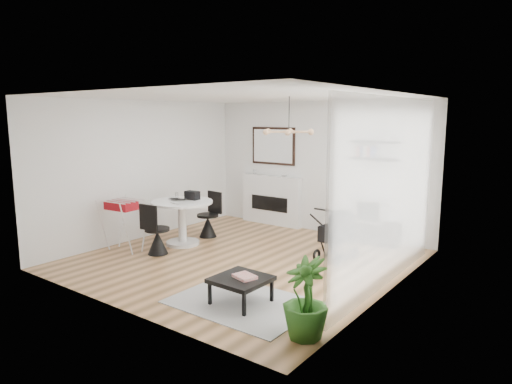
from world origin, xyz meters
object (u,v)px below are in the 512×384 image
Objects in this scene: crt_tv at (372,210)px; coffee_table at (241,280)px; fireplace at (271,194)px; tv_console at (370,232)px; stroller at (338,235)px; dining_table at (182,216)px; potted_plant at (305,298)px; drying_rack at (124,224)px.

crt_tv is 0.75× the size of coffee_table.
fireplace is 2.43m from tv_console.
stroller is 1.37× the size of coffee_table.
tv_console is at bearing 87.52° from coffee_table.
dining_table is at bearing -154.76° from stroller.
crt_tv is (2.42, -0.13, -0.05)m from fireplace.
fireplace is at bearing 119.78° from coffee_table.
coffee_table is at bearing -92.48° from tv_console.
fireplace is 5.36m from potted_plant.
coffee_table is (2.22, -3.88, -0.37)m from fireplace.
crt_tv is at bearing -3.06° from fireplace.
drying_rack is at bearing -136.81° from crt_tv.
potted_plant is (3.73, -1.80, -0.10)m from dining_table.
crt_tv is 0.44× the size of dining_table.
tv_console is at bearing -3.03° from fireplace.
crt_tv is 0.56× the size of potted_plant.
fireplace reaches higher than drying_rack.
stroller is 1.03× the size of potted_plant.
stroller is (2.72, 0.98, -0.16)m from dining_table.
fireplace reaches higher than tv_console.
tv_console is at bearing 103.42° from potted_plant.
tv_console is 1.19× the size of stroller.
fireplace is 2.74m from stroller.
crt_tv is (0.04, -0.00, 0.43)m from tv_console.
drying_rack is (-3.35, -3.14, -0.14)m from crt_tv.
crt_tv is at bearing 102.93° from potted_plant.
crt_tv is 1.29m from stroller.
fireplace reaches higher than crt_tv.
stroller is (3.27, 1.88, -0.10)m from drying_rack.
tv_console is 1.17× the size of drying_rack.
drying_rack is 3.77m from stroller.
coffee_table is (-0.20, -3.75, -0.32)m from crt_tv.
stroller is at bearing 24.43° from drying_rack.
crt_tv is 0.54× the size of drying_rack.
dining_table is 1.70× the size of coffee_table.
stroller reaches higher than dining_table.
stroller reaches higher than potted_plant.
dining_table is (-2.80, -2.25, -0.08)m from crt_tv.
crt_tv is 4.60m from drying_rack.
dining_table is at bearing -140.85° from tv_console.
drying_rack reaches higher than coffee_table.
fireplace is at bearing 68.70° from drying_rack.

